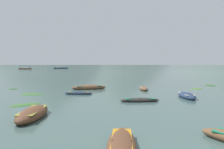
{
  "coord_description": "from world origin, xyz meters",
  "views": [
    {
      "loc": [
        -2.1,
        -4.62,
        3.3
      ],
      "look_at": [
        -2.37,
        58.88,
        0.23
      ],
      "focal_mm": 34.09,
      "sensor_mm": 36.0,
      "label": 1
    }
  ],
  "objects_px": {
    "rowboat_4": "(141,100)",
    "ferry_0": "(26,69)",
    "rowboat_2": "(145,89)",
    "rowboat_6": "(34,114)",
    "rowboat_0": "(188,96)",
    "ferry_1": "(62,68)",
    "rowboat_7": "(90,87)",
    "rowboat_5": "(122,146)",
    "rowboat_3": "(79,93)"
  },
  "relations": [
    {
      "from": "rowboat_4",
      "to": "ferry_0",
      "type": "relative_size",
      "value": 0.45
    },
    {
      "from": "rowboat_2",
      "to": "rowboat_6",
      "type": "distance_m",
      "value": 16.78
    },
    {
      "from": "rowboat_0",
      "to": "ferry_1",
      "type": "xyz_separation_m",
      "value": [
        -46.29,
        140.7,
        0.24
      ]
    },
    {
      "from": "rowboat_4",
      "to": "rowboat_7",
      "type": "relative_size",
      "value": 0.75
    },
    {
      "from": "ferry_0",
      "to": "ferry_1",
      "type": "xyz_separation_m",
      "value": [
        17.95,
        22.34,
        -0.0
      ]
    },
    {
      "from": "rowboat_5",
      "to": "ferry_1",
      "type": "distance_m",
      "value": 158.43
    },
    {
      "from": "rowboat_5",
      "to": "rowboat_7",
      "type": "bearing_deg",
      "value": 99.68
    },
    {
      "from": "rowboat_4",
      "to": "ferry_0",
      "type": "xyz_separation_m",
      "value": [
        -59.35,
        120.47,
        0.32
      ]
    },
    {
      "from": "rowboat_6",
      "to": "ferry_0",
      "type": "height_order",
      "value": "ferry_0"
    },
    {
      "from": "rowboat_2",
      "to": "rowboat_6",
      "type": "xyz_separation_m",
      "value": [
        -9.0,
        -14.16,
        0.06
      ]
    },
    {
      "from": "rowboat_2",
      "to": "rowboat_7",
      "type": "relative_size",
      "value": 0.65
    },
    {
      "from": "rowboat_2",
      "to": "rowboat_3",
      "type": "distance_m",
      "value": 8.73
    },
    {
      "from": "rowboat_7",
      "to": "ferry_0",
      "type": "height_order",
      "value": "ferry_0"
    },
    {
      "from": "rowboat_2",
      "to": "ferry_1",
      "type": "distance_m",
      "value": 140.99
    },
    {
      "from": "rowboat_3",
      "to": "rowboat_4",
      "type": "height_order",
      "value": "rowboat_4"
    },
    {
      "from": "rowboat_4",
      "to": "rowboat_0",
      "type": "bearing_deg",
      "value": 23.3
    },
    {
      "from": "rowboat_6",
      "to": "rowboat_7",
      "type": "bearing_deg",
      "value": 82.9
    },
    {
      "from": "rowboat_2",
      "to": "rowboat_7",
      "type": "xyz_separation_m",
      "value": [
        -7.13,
        0.84,
        0.05
      ]
    },
    {
      "from": "rowboat_2",
      "to": "rowboat_3",
      "type": "relative_size",
      "value": 0.99
    },
    {
      "from": "rowboat_0",
      "to": "rowboat_2",
      "type": "xyz_separation_m",
      "value": [
        -3.26,
        6.44,
        -0.03
      ]
    },
    {
      "from": "rowboat_0",
      "to": "rowboat_5",
      "type": "xyz_separation_m",
      "value": [
        -6.97,
        -12.78,
        -0.03
      ]
    },
    {
      "from": "rowboat_0",
      "to": "ferry_1",
      "type": "relative_size",
      "value": 0.33
    },
    {
      "from": "rowboat_5",
      "to": "ferry_0",
      "type": "xyz_separation_m",
      "value": [
        -57.27,
        131.14,
        0.27
      ]
    },
    {
      "from": "rowboat_4",
      "to": "rowboat_5",
      "type": "relative_size",
      "value": 0.8
    },
    {
      "from": "rowboat_4",
      "to": "ferry_1",
      "type": "distance_m",
      "value": 148.68
    },
    {
      "from": "rowboat_3",
      "to": "ferry_1",
      "type": "height_order",
      "value": "ferry_1"
    },
    {
      "from": "rowboat_3",
      "to": "rowboat_7",
      "type": "xyz_separation_m",
      "value": [
        0.62,
        4.85,
        0.1
      ]
    },
    {
      "from": "rowboat_2",
      "to": "ferry_1",
      "type": "relative_size",
      "value": 0.28
    },
    {
      "from": "rowboat_3",
      "to": "rowboat_5",
      "type": "height_order",
      "value": "rowboat_5"
    },
    {
      "from": "rowboat_3",
      "to": "ferry_0",
      "type": "bearing_deg",
      "value": 114.66
    },
    {
      "from": "rowboat_7",
      "to": "ferry_1",
      "type": "bearing_deg",
      "value": 105.06
    },
    {
      "from": "rowboat_3",
      "to": "ferry_1",
      "type": "distance_m",
      "value": 142.7
    },
    {
      "from": "rowboat_2",
      "to": "rowboat_6",
      "type": "bearing_deg",
      "value": -122.45
    },
    {
      "from": "ferry_0",
      "to": "rowboat_6",
      "type": "bearing_deg",
      "value": -67.6
    },
    {
      "from": "rowboat_4",
      "to": "rowboat_5",
      "type": "height_order",
      "value": "rowboat_5"
    },
    {
      "from": "rowboat_3",
      "to": "rowboat_5",
      "type": "distance_m",
      "value": 15.73
    },
    {
      "from": "rowboat_2",
      "to": "rowboat_4",
      "type": "relative_size",
      "value": 0.87
    },
    {
      "from": "rowboat_0",
      "to": "rowboat_5",
      "type": "bearing_deg",
      "value": -118.62
    },
    {
      "from": "rowboat_7",
      "to": "ferry_0",
      "type": "xyz_separation_m",
      "value": [
        -53.85,
        111.09,
        0.22
      ]
    },
    {
      "from": "rowboat_3",
      "to": "ferry_0",
      "type": "xyz_separation_m",
      "value": [
        -53.23,
        115.94,
        0.32
      ]
    },
    {
      "from": "rowboat_0",
      "to": "rowboat_5",
      "type": "relative_size",
      "value": 0.83
    },
    {
      "from": "rowboat_5",
      "to": "rowboat_6",
      "type": "height_order",
      "value": "rowboat_6"
    },
    {
      "from": "rowboat_0",
      "to": "rowboat_6",
      "type": "bearing_deg",
      "value": -147.8
    },
    {
      "from": "rowboat_3",
      "to": "ferry_0",
      "type": "distance_m",
      "value": 127.57
    },
    {
      "from": "rowboat_3",
      "to": "rowboat_5",
      "type": "xyz_separation_m",
      "value": [
        4.04,
        -15.2,
        0.05
      ]
    },
    {
      "from": "rowboat_0",
      "to": "rowboat_7",
      "type": "xyz_separation_m",
      "value": [
        -10.39,
        7.27,
        0.02
      ]
    },
    {
      "from": "ferry_0",
      "to": "ferry_1",
      "type": "height_order",
      "value": "same"
    },
    {
      "from": "rowboat_0",
      "to": "rowboat_2",
      "type": "distance_m",
      "value": 7.21
    },
    {
      "from": "rowboat_2",
      "to": "rowboat_6",
      "type": "relative_size",
      "value": 0.72
    },
    {
      "from": "rowboat_4",
      "to": "rowboat_7",
      "type": "bearing_deg",
      "value": 120.41
    }
  ]
}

